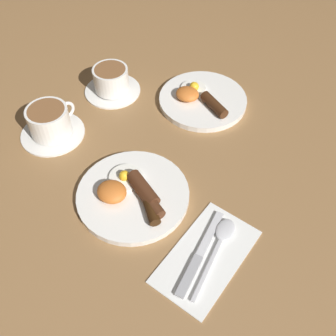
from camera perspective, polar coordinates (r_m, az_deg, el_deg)
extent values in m
plane|color=olive|center=(0.83, -5.05, -4.22)|extent=(3.00, 3.00, 0.00)
cylinder|color=white|center=(0.82, -5.09, -3.91)|extent=(0.24, 0.24, 0.01)
cylinder|color=white|center=(0.84, -6.10, -1.40)|extent=(0.07, 0.07, 0.01)
sphere|color=yellow|center=(0.83, -6.37, -1.13)|extent=(0.02, 0.02, 0.02)
ellipsoid|color=orange|center=(0.81, -8.16, -3.43)|extent=(0.06, 0.06, 0.03)
cylinder|color=#341C0A|center=(0.79, -2.75, -5.22)|extent=(0.09, 0.08, 0.02)
cylinder|color=#492715|center=(0.79, -3.24, -4.23)|extent=(0.11, 0.07, 0.03)
cylinder|color=#4B2816|center=(0.81, -3.60, -3.00)|extent=(0.09, 0.06, 0.03)
cylinder|color=white|center=(1.03, 5.07, 9.81)|extent=(0.23, 0.23, 0.01)
cylinder|color=white|center=(1.05, 3.71, 11.46)|extent=(0.07, 0.07, 0.01)
sphere|color=yellow|center=(1.04, 3.81, 11.70)|extent=(0.03, 0.03, 0.03)
ellipsoid|color=orange|center=(1.02, 2.84, 10.68)|extent=(0.06, 0.05, 0.03)
cylinder|color=#402311|center=(0.99, 6.72, 9.11)|extent=(0.09, 0.06, 0.03)
cylinder|color=white|center=(0.98, -16.38, 4.93)|extent=(0.15, 0.15, 0.01)
cylinder|color=white|center=(0.96, -16.88, 6.54)|extent=(0.10, 0.10, 0.07)
cylinder|color=brown|center=(0.94, -17.31, 7.94)|extent=(0.09, 0.09, 0.00)
torus|color=white|center=(0.97, -14.56, 8.11)|extent=(0.02, 0.05, 0.05)
cylinder|color=white|center=(1.08, -8.05, 11.15)|extent=(0.15, 0.15, 0.01)
cylinder|color=white|center=(1.05, -8.26, 12.65)|extent=(0.09, 0.09, 0.06)
cylinder|color=brown|center=(1.04, -8.44, 13.91)|extent=(0.08, 0.08, 0.00)
torus|color=white|center=(1.09, -9.47, 13.94)|extent=(0.04, 0.02, 0.04)
cube|color=white|center=(0.76, 5.61, -12.59)|extent=(0.13, 0.22, 0.01)
cube|color=silver|center=(0.78, 6.13, -9.44)|extent=(0.03, 0.11, 0.00)
cube|color=#9E9EA3|center=(0.73, 3.10, -15.33)|extent=(0.03, 0.09, 0.01)
ellipsoid|color=silver|center=(0.78, 8.31, -8.84)|extent=(0.04, 0.06, 0.01)
cube|color=silver|center=(0.74, 5.69, -14.46)|extent=(0.02, 0.13, 0.00)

